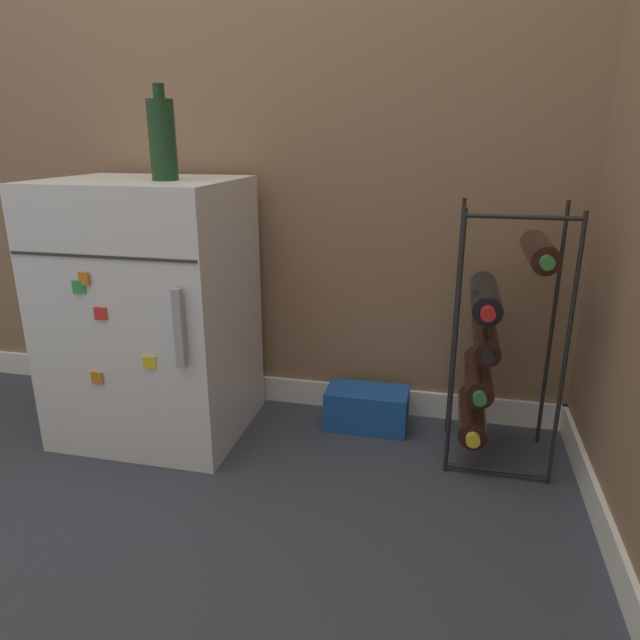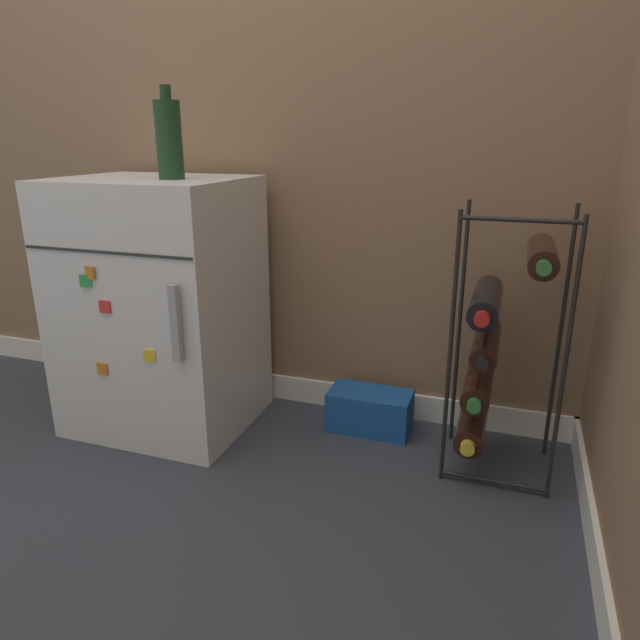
# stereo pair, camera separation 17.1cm
# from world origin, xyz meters

# --- Properties ---
(ground_plane) EXTENTS (14.00, 14.00, 0.00)m
(ground_plane) POSITION_xyz_m (0.00, 0.00, 0.00)
(ground_plane) COLOR #333842
(wall_back) EXTENTS (7.04, 0.07, 2.50)m
(wall_back) POSITION_xyz_m (0.00, 0.62, 1.24)
(wall_back) COLOR #84664C
(wall_back) RESTS_ON ground_plane
(mini_fridge) EXTENTS (0.57, 0.50, 0.81)m
(mini_fridge) POSITION_xyz_m (-0.30, 0.31, 0.41)
(mini_fridge) COLOR silver
(mini_fridge) RESTS_ON ground_plane
(wine_rack) EXTENTS (0.30, 0.33, 0.76)m
(wine_rack) POSITION_xyz_m (0.74, 0.37, 0.38)
(wine_rack) COLOR black
(wine_rack) RESTS_ON ground_plane
(soda_box) EXTENTS (0.27, 0.14, 0.13)m
(soda_box) POSITION_xyz_m (0.37, 0.47, 0.07)
(soda_box) COLOR #194C9E
(soda_box) RESTS_ON ground_plane
(fridge_top_bottle) EXTENTS (0.08, 0.08, 0.26)m
(fridge_top_bottle) POSITION_xyz_m (-0.20, 0.28, 0.93)
(fridge_top_bottle) COLOR #19381E
(fridge_top_bottle) RESTS_ON mini_fridge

